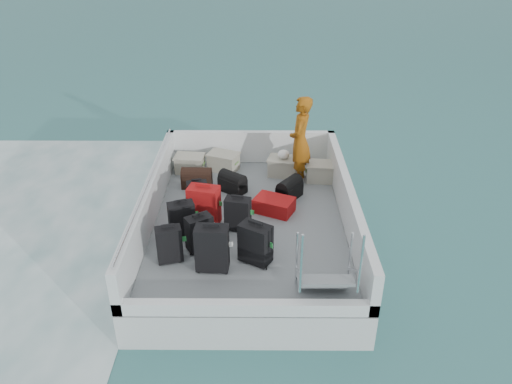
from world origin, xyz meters
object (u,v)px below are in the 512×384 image
suitcase_2 (198,195)px  passenger (300,141)px  suitcase_7 (238,214)px  suitcase_5 (204,206)px  suitcase_8 (274,205)px  crate_0 (190,164)px  suitcase_4 (199,233)px  crate_3 (321,172)px  suitcase_3 (212,249)px  crate_2 (283,167)px  suitcase_0 (169,245)px  crate_1 (223,162)px  suitcase_1 (182,220)px  suitcase_6 (255,244)px

suitcase_2 → passenger: (1.93, 1.09, 0.63)m
suitcase_7 → passenger: size_ratio=0.34×
suitcase_5 → suitcase_8: suitcase_5 is taller
crate_0 → passenger: (2.26, -0.42, 0.72)m
suitcase_4 → suitcase_7: (0.59, 0.60, -0.01)m
crate_0 → crate_3: size_ratio=0.97×
suitcase_3 → crate_2: suitcase_3 is taller
suitcase_2 → suitcase_0: bearing=-111.1°
suitcase_4 → suitcase_8: suitcase_4 is taller
suitcase_8 → suitcase_5: bearing=134.2°
crate_0 → suitcase_2: bearing=-77.6°
suitcase_8 → crate_1: bearing=55.8°
suitcase_3 → crate_0: bearing=106.1°
crate_1 → crate_2: bearing=-10.6°
suitcase_1 → passenger: bearing=25.5°
suitcase_2 → suitcase_4: (0.18, -1.32, 0.04)m
suitcase_8 → crate_0: crate_0 is taller
suitcase_7 → crate_2: 2.26m
suitcase_5 → passenger: passenger is taller
suitcase_8 → crate_2: size_ratio=1.17×
suitcase_7 → crate_1: size_ratio=1.02×
suitcase_1 → suitcase_3: 1.07m
suitcase_4 → suitcase_5: size_ratio=0.85×
suitcase_3 → suitcase_8: 1.99m
crate_0 → crate_3: crate_3 is taller
suitcase_1 → crate_3: bearing=20.4°
suitcase_0 → crate_0: bearing=76.0°
crate_1 → passenger: 1.79m
suitcase_5 → crate_0: 2.13m
suitcase_0 → crate_3: suitcase_0 is taller
crate_2 → crate_3: crate_2 is taller
suitcase_6 → suitcase_4: bearing=-168.7°
crate_3 → suitcase_4: bearing=-132.2°
suitcase_6 → crate_0: (-1.41, 3.15, -0.16)m
suitcase_3 → suitcase_6: 0.68m
suitcase_5 → suitcase_8: 1.31m
suitcase_3 → suitcase_7: suitcase_3 is taller
suitcase_0 → passenger: 3.54m
suitcase_2 → crate_2: size_ratio=0.90×
suitcase_0 → crate_2: suitcase_0 is taller
suitcase_2 → suitcase_8: size_ratio=0.77×
suitcase_2 → crate_2: bearing=27.6°
suitcase_4 → suitcase_7: 0.84m
suitcase_5 → suitcase_7: size_ratio=1.21×
suitcase_8 → crate_0: bearing=71.8°
suitcase_4 → suitcase_5: bearing=57.6°
suitcase_4 → crate_1: (0.20, 2.92, -0.13)m
crate_0 → passenger: size_ratio=0.32×
suitcase_2 → crate_0: suitcase_2 is taller
suitcase_3 → passenger: (1.51, 2.92, 0.52)m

